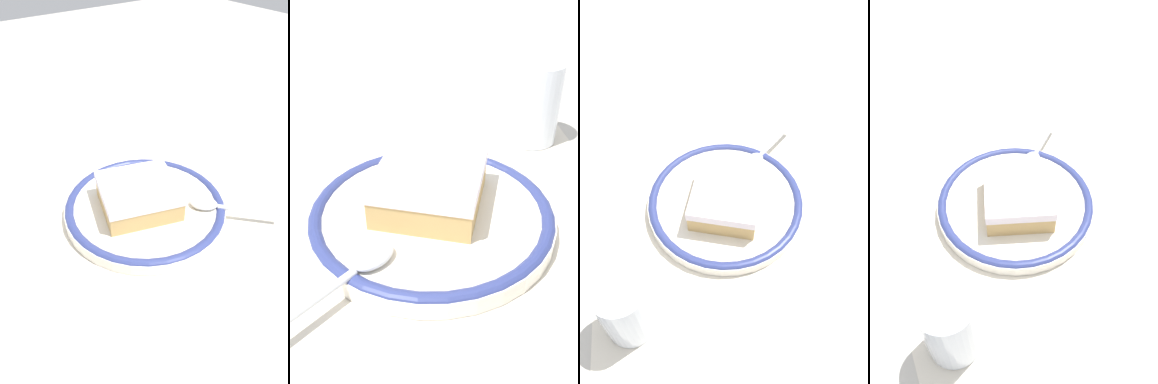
# 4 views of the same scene
# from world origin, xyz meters

# --- Properties ---
(ground_plane) EXTENTS (2.40, 2.40, 0.00)m
(ground_plane) POSITION_xyz_m (0.00, 0.00, 0.00)
(ground_plane) COLOR #B7B2A8
(placemat) EXTENTS (0.42, 0.38, 0.00)m
(placemat) POSITION_xyz_m (0.00, 0.00, 0.00)
(placemat) COLOR beige
(placemat) RESTS_ON ground_plane
(plate) EXTENTS (0.22, 0.22, 0.02)m
(plate) POSITION_xyz_m (0.01, 0.00, 0.01)
(plate) COLOR silver
(plate) RESTS_ON placemat
(cake_slice) EXTENTS (0.13, 0.12, 0.04)m
(cake_slice) POSITION_xyz_m (0.00, -0.00, 0.04)
(cake_slice) COLOR tan
(cake_slice) RESTS_ON plate
(spoon) EXTENTS (0.10, 0.10, 0.01)m
(spoon) POSITION_xyz_m (0.08, -0.06, 0.02)
(spoon) COLOR silver
(spoon) RESTS_ON plate
(cup) EXTENTS (0.06, 0.06, 0.10)m
(cup) POSITION_xyz_m (-0.14, 0.14, 0.04)
(cup) COLOR silver
(cup) RESTS_ON placemat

